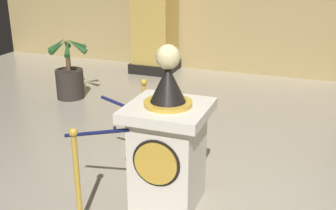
{
  "coord_description": "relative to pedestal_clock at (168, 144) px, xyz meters",
  "views": [
    {
      "loc": [
        1.11,
        -3.27,
        2.41
      ],
      "look_at": [
        -0.19,
        0.22,
        1.05
      ],
      "focal_mm": 44.76,
      "sensor_mm": 36.0,
      "label": 1
    }
  ],
  "objects": [
    {
      "name": "pedestal_clock",
      "position": [
        0.0,
        0.0,
        0.0
      ],
      "size": [
        0.77,
        0.77,
        1.64
      ],
      "color": "silver",
      "rests_on": "ground_plane"
    },
    {
      "name": "stanchion_near",
      "position": [
        -0.59,
        0.79,
        -0.28
      ],
      "size": [
        0.24,
        0.24,
        1.03
      ],
      "color": "gold",
      "rests_on": "ground_plane"
    },
    {
      "name": "stanchion_far",
      "position": [
        -0.64,
        -0.65,
        -0.3
      ],
      "size": [
        0.24,
        0.24,
        0.98
      ],
      "color": "gold",
      "rests_on": "ground_plane"
    },
    {
      "name": "velvet_rope",
      "position": [
        -0.61,
        0.07,
        0.14
      ],
      "size": [
        0.75,
        0.78,
        0.22
      ],
      "color": "#141947"
    },
    {
      "name": "potted_palm_left",
      "position": [
        -2.75,
        2.48,
        -0.28
      ],
      "size": [
        0.74,
        0.71,
        1.1
      ],
      "color": "#2D2823",
      "rests_on": "ground_plane"
    }
  ]
}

